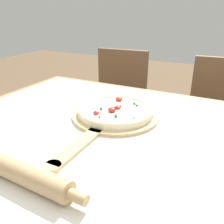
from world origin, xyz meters
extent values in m
cube|color=#A87F51|center=(0.00, 0.00, 0.74)|extent=(1.32, 1.03, 0.03)
cylinder|color=#A87F51|center=(-0.61, 0.46, 0.36)|extent=(0.06, 0.06, 0.73)
cube|color=silver|center=(0.00, 0.00, 0.76)|extent=(1.24, 0.95, 0.00)
cylinder|color=tan|center=(-0.05, 0.12, 0.77)|extent=(0.34, 0.34, 0.01)
cube|color=tan|center=(-0.05, -0.14, 0.77)|extent=(0.04, 0.23, 0.01)
cylinder|color=tan|center=(-0.05, -0.25, 0.77)|extent=(0.05, 0.05, 0.01)
cylinder|color=beige|center=(-0.05, 0.12, 0.78)|extent=(0.29, 0.29, 0.02)
torus|color=beige|center=(-0.05, 0.12, 0.79)|extent=(0.29, 0.29, 0.02)
cylinder|color=white|center=(-0.05, 0.12, 0.79)|extent=(0.25, 0.25, 0.00)
ellipsoid|color=red|center=(-0.08, 0.21, 0.80)|extent=(0.03, 0.03, 0.01)
ellipsoid|color=red|center=(-0.09, 0.04, 0.80)|extent=(0.02, 0.02, 0.01)
ellipsoid|color=red|center=(-0.04, 0.13, 0.80)|extent=(0.02, 0.02, 0.01)
ellipsoid|color=red|center=(-0.05, 0.09, 0.80)|extent=(0.03, 0.03, 0.02)
cube|color=#387533|center=(0.05, 0.07, 0.80)|extent=(0.01, 0.01, 0.01)
cube|color=#387533|center=(-0.01, 0.05, 0.80)|extent=(0.01, 0.01, 0.01)
cube|color=#387533|center=(-0.09, 0.09, 0.80)|extent=(0.01, 0.01, 0.01)
cube|color=#387533|center=(-0.04, 0.15, 0.80)|extent=(0.01, 0.01, 0.01)
cube|color=#387533|center=(-0.04, 0.13, 0.80)|extent=(0.01, 0.01, 0.01)
cube|color=#387533|center=(0.00, 0.20, 0.80)|extent=(0.01, 0.01, 0.01)
cube|color=#387533|center=(0.02, 0.18, 0.80)|extent=(0.01, 0.01, 0.01)
cube|color=#387533|center=(-0.06, 0.02, 0.80)|extent=(0.01, 0.01, 0.01)
cube|color=#387533|center=(-0.05, 0.12, 0.80)|extent=(0.01, 0.01, 0.01)
cylinder|color=tan|center=(-0.09, -0.33, 0.79)|extent=(0.31, 0.06, 0.05)
cylinder|color=tan|center=(0.09, -0.33, 0.79)|extent=(0.05, 0.03, 0.03)
cube|color=brown|center=(-0.39, 0.76, 0.43)|extent=(0.43, 0.43, 0.02)
cube|color=brown|center=(-0.40, 0.94, 0.67)|extent=(0.38, 0.06, 0.44)
cylinder|color=brown|center=(-0.53, 0.59, 0.21)|extent=(0.04, 0.04, 0.42)
cylinder|color=brown|center=(-0.22, 0.61, 0.21)|extent=(0.04, 0.04, 0.42)
cylinder|color=brown|center=(-0.56, 0.91, 0.21)|extent=(0.04, 0.04, 0.42)
cylinder|color=brown|center=(-0.24, 0.93, 0.21)|extent=(0.04, 0.04, 0.42)
cube|color=brown|center=(0.32, 0.76, 0.43)|extent=(0.44, 0.44, 0.02)
cube|color=brown|center=(0.30, 0.94, 0.67)|extent=(0.38, 0.07, 0.44)
cylinder|color=brown|center=(0.17, 0.59, 0.21)|extent=(0.04, 0.04, 0.42)
cylinder|color=brown|center=(0.14, 0.91, 0.21)|extent=(0.04, 0.04, 0.42)
camera|label=1|loc=(0.33, -0.64, 1.15)|focal=38.00mm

